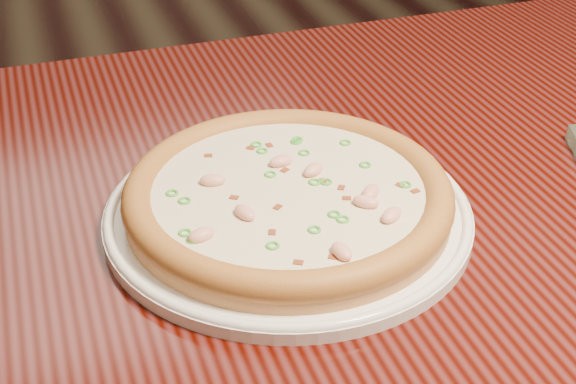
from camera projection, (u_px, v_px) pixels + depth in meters
name	position (u px, v px, depth m)	size (l,w,h in m)	color
ground	(371.00, 318.00, 1.75)	(9.00, 9.00, 0.00)	black
hero_table	(377.00, 249.00, 0.88)	(1.20, 0.80, 0.75)	black
plate	(288.00, 211.00, 0.75)	(0.34, 0.34, 0.02)	white
pizza	(288.00, 195.00, 0.74)	(0.30, 0.30, 0.03)	tan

